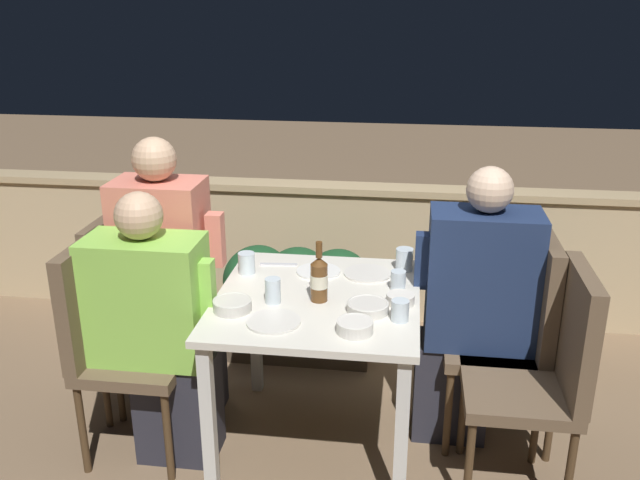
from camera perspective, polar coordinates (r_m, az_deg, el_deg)
ground_plane at (r=3.17m, az=-0.17°, el=-16.74°), size 16.00×16.00×0.00m
parapet_wall at (r=4.14m, az=2.38°, el=-0.85°), size 9.00×0.18×0.83m
dining_table at (r=2.84m, az=-0.19°, el=-6.57°), size 0.83×0.90×0.73m
planter_hedge at (r=3.71m, az=-1.95°, el=-4.71°), size 0.81×0.47×0.61m
chair_left_near at (r=2.98m, az=-17.20°, el=-7.38°), size 0.43×0.43×0.96m
person_green_blouse at (r=2.89m, az=-13.48°, el=-7.46°), size 0.52×0.26×1.18m
chair_left_far at (r=3.25m, az=-15.65°, el=-4.83°), size 0.43×0.43×0.96m
person_coral_top at (r=3.14m, az=-12.43°, el=-3.42°), size 0.48×0.26×1.33m
chair_right_near at (r=2.76m, az=18.70°, el=-9.91°), size 0.43×0.43×0.96m
chair_right_far at (r=3.04m, az=16.42°, el=-6.70°), size 0.43×0.43×0.96m
person_navy_jumper at (r=2.99m, az=12.63°, el=-5.64°), size 0.51×0.26×1.25m
beer_bottle at (r=2.71m, az=-0.08°, el=-3.25°), size 0.07×0.07×0.25m
plate_0 at (r=3.00m, az=4.02°, el=-2.83°), size 0.21×0.21×0.01m
plate_1 at (r=3.02m, az=-0.13°, el=-2.66°), size 0.20×0.20×0.01m
plate_2 at (r=2.58m, az=-3.94°, el=-6.86°), size 0.21×0.21×0.01m
bowl_0 at (r=2.66m, az=4.05°, el=-5.59°), size 0.16×0.16×0.04m
bowl_1 at (r=2.73m, az=6.80°, el=-4.90°), size 0.11×0.11×0.04m
bowl_2 at (r=2.50m, az=2.95°, el=-7.22°), size 0.14×0.14×0.05m
bowl_3 at (r=2.68m, az=-7.39°, el=-5.38°), size 0.15×0.15×0.05m
glass_cup_0 at (r=3.01m, az=-6.20°, el=-1.94°), size 0.07×0.07×0.09m
glass_cup_1 at (r=2.85m, az=6.60°, el=-3.39°), size 0.06×0.06×0.08m
glass_cup_2 at (r=3.05m, az=7.12°, el=-1.62°), size 0.08×0.08×0.10m
glass_cup_3 at (r=2.72m, az=-3.99°, el=-4.28°), size 0.06×0.06×0.10m
glass_cup_4 at (r=2.59m, az=6.76°, el=-5.92°), size 0.07×0.07×0.08m
fork_0 at (r=3.10m, az=-3.50°, el=-2.07°), size 0.17×0.04×0.01m
potted_plant at (r=3.63m, az=19.11°, el=-5.60°), size 0.29×0.29×0.64m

